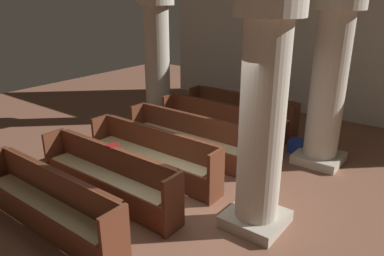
{
  "coord_description": "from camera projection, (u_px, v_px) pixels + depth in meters",
  "views": [
    {
      "loc": [
        3.31,
        -4.16,
        3.3
      ],
      "look_at": [
        -0.91,
        1.35,
        0.75
      ],
      "focal_mm": 34.21,
      "sensor_mm": 36.0,
      "label": 1
    }
  ],
  "objects": [
    {
      "name": "ground_plane",
      "position": [
        186.0,
        203.0,
        6.13
      ],
      "size": [
        19.2,
        19.2,
        0.0
      ],
      "primitive_type": "plane",
      "color": "brown"
    },
    {
      "name": "back_wall",
      "position": [
        325.0,
        35.0,
        9.88
      ],
      "size": [
        10.0,
        0.16,
        4.5
      ],
      "primitive_type": "cube",
      "color": "beige",
      "rests_on": "ground"
    },
    {
      "name": "pew_row_0",
      "position": [
        241.0,
        111.0,
        9.32
      ],
      "size": [
        2.96,
        0.46,
        0.92
      ],
      "color": "brown",
      "rests_on": "ground"
    },
    {
      "name": "pew_row_1",
      "position": [
        217.0,
        122.0,
        8.51
      ],
      "size": [
        2.96,
        0.46,
        0.92
      ],
      "color": "brown",
      "rests_on": "ground"
    },
    {
      "name": "pew_row_2",
      "position": [
        188.0,
        136.0,
        7.7
      ],
      "size": [
        2.96,
        0.47,
        0.92
      ],
      "color": "brown",
      "rests_on": "ground"
    },
    {
      "name": "pew_row_3",
      "position": [
        153.0,
        153.0,
        6.88
      ],
      "size": [
        2.96,
        0.46,
        0.92
      ],
      "color": "brown",
      "rests_on": "ground"
    },
    {
      "name": "pew_row_4",
      "position": [
        108.0,
        174.0,
        6.07
      ],
      "size": [
        2.96,
        0.46,
        0.92
      ],
      "color": "brown",
      "rests_on": "ground"
    },
    {
      "name": "pew_row_5",
      "position": [
        49.0,
        202.0,
        5.26
      ],
      "size": [
        2.96,
        0.47,
        0.92
      ],
      "color": "brown",
      "rests_on": "ground"
    },
    {
      "name": "pillar_aisle_side",
      "position": [
        329.0,
        80.0,
        7.06
      ],
      "size": [
        0.97,
        0.97,
        3.33
      ],
      "color": "#B6AD9A",
      "rests_on": "ground"
    },
    {
      "name": "pillar_far_side",
      "position": [
        157.0,
        57.0,
        9.7
      ],
      "size": [
        0.97,
        0.97,
        3.33
      ],
      "color": "#B6AD9A",
      "rests_on": "ground"
    },
    {
      "name": "pillar_aisle_rear",
      "position": [
        262.0,
        116.0,
        4.99
      ],
      "size": [
        0.92,
        0.92,
        3.33
      ],
      "color": "#B6AD9A",
      "rests_on": "ground"
    },
    {
      "name": "lectern",
      "position": [
        264.0,
        105.0,
        9.96
      ],
      "size": [
        0.48,
        0.45,
        1.08
      ],
      "color": "brown",
      "rests_on": "ground"
    },
    {
      "name": "hymn_book",
      "position": [
        112.0,
        145.0,
        6.09
      ],
      "size": [
        0.15,
        0.2,
        0.03
      ],
      "primitive_type": "cube",
      "color": "maroon",
      "rests_on": "pew_row_4"
    },
    {
      "name": "kneeler_box_blue",
      "position": [
        297.0,
        146.0,
        8.08
      ],
      "size": [
        0.32,
        0.31,
        0.28
      ],
      "primitive_type": "cube",
      "color": "navy",
      "rests_on": "ground"
    }
  ]
}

